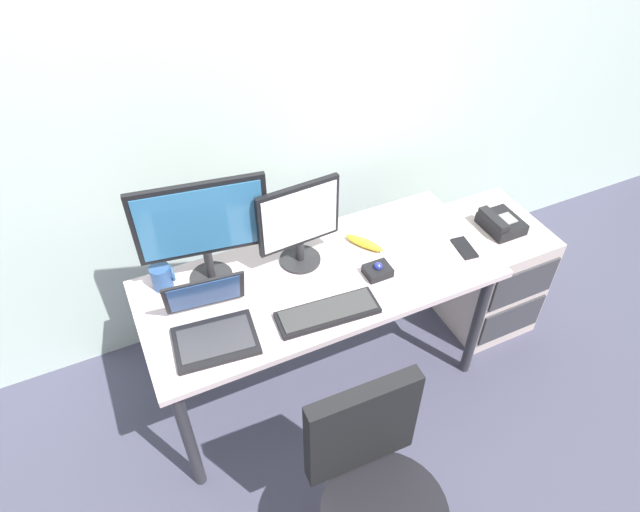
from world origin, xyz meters
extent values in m
plane|color=#434257|center=(0.00, 0.00, 0.00)|extent=(8.00, 8.00, 0.00)
cube|color=silver|center=(0.00, 0.68, 1.40)|extent=(6.00, 0.10, 2.80)
cube|color=beige|center=(0.00, 0.00, 0.72)|extent=(1.53, 0.65, 0.03)
cylinder|color=#2D2D33|center=(-0.71, -0.27, 0.35)|extent=(0.05, 0.05, 0.70)
cylinder|color=#2D2D33|center=(0.71, -0.27, 0.35)|extent=(0.05, 0.05, 0.70)
cylinder|color=#2D2D33|center=(-0.71, 0.27, 0.35)|extent=(0.05, 0.05, 0.70)
cylinder|color=#2D2D33|center=(0.71, 0.27, 0.35)|extent=(0.05, 0.05, 0.70)
cube|color=beige|center=(1.00, 0.05, 0.31)|extent=(0.42, 0.52, 0.63)
cube|color=#38383D|center=(1.00, -0.22, 0.45)|extent=(0.38, 0.01, 0.21)
cube|color=#38383D|center=(1.00, -0.22, 0.19)|extent=(0.38, 0.01, 0.21)
cube|color=black|center=(1.00, 0.03, 0.66)|extent=(0.17, 0.20, 0.06)
cube|color=black|center=(0.94, 0.03, 0.70)|extent=(0.05, 0.18, 0.04)
cube|color=gray|center=(1.02, 0.02, 0.69)|extent=(0.07, 0.08, 0.01)
cube|color=black|center=(-0.17, -0.69, 0.71)|extent=(0.40, 0.07, 0.42)
cylinder|color=#262628|center=(-0.42, 0.19, 0.74)|extent=(0.18, 0.18, 0.01)
cylinder|color=#262628|center=(-0.42, 0.19, 0.81)|extent=(0.04, 0.04, 0.14)
cube|color=black|center=(-0.42, 0.19, 1.05)|extent=(0.52, 0.10, 0.34)
cube|color=teal|center=(-0.42, 0.18, 1.05)|extent=(0.48, 0.08, 0.30)
cylinder|color=#262628|center=(-0.04, 0.13, 0.74)|extent=(0.18, 0.18, 0.01)
cylinder|color=#262628|center=(-0.04, 0.13, 0.79)|extent=(0.04, 0.04, 0.09)
cube|color=black|center=(-0.04, 0.13, 0.98)|extent=(0.36, 0.05, 0.29)
cube|color=white|center=(-0.04, 0.12, 0.98)|extent=(0.33, 0.03, 0.26)
cube|color=black|center=(-0.06, -0.21, 0.74)|extent=(0.42, 0.17, 0.02)
cube|color=#353535|center=(-0.06, -0.21, 0.76)|extent=(0.39, 0.15, 0.01)
cube|color=black|center=(-0.51, -0.15, 0.74)|extent=(0.33, 0.25, 0.02)
cube|color=#38383D|center=(-0.51, -0.15, 0.75)|extent=(0.29, 0.19, 0.00)
cube|color=black|center=(-0.49, -0.01, 0.85)|extent=(0.32, 0.12, 0.21)
cube|color=#335999|center=(-0.49, -0.01, 0.85)|extent=(0.28, 0.10, 0.18)
cube|color=black|center=(0.23, -0.09, 0.75)|extent=(0.11, 0.09, 0.04)
sphere|color=navy|center=(0.23, -0.09, 0.78)|extent=(0.04, 0.04, 0.04)
cylinder|color=#2E548E|center=(-0.62, 0.23, 0.78)|extent=(0.08, 0.08, 0.11)
torus|color=#2C5789|center=(-0.57, 0.23, 0.79)|extent=(0.01, 0.07, 0.07)
cube|color=black|center=(0.66, -0.11, 0.74)|extent=(0.09, 0.15, 0.01)
ellipsoid|color=yellow|center=(0.26, 0.09, 0.75)|extent=(0.14, 0.18, 0.04)
camera|label=1|loc=(-0.71, -1.53, 2.40)|focal=31.32mm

